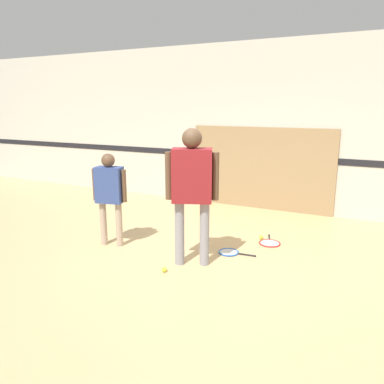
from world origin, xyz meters
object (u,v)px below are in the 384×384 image
Objects in this scene: person_student_left at (110,190)px; racket_spare_on_floor at (270,243)px; tennis_ball_by_spare_racket at (261,237)px; racket_second_spare at (230,252)px; tennis_ball_near_instructor at (164,269)px; person_instructor at (192,183)px.

racket_spare_on_floor is (2.07, 1.09, -0.83)m from person_student_left.
tennis_ball_by_spare_racket is (-0.17, 0.12, 0.02)m from racket_spare_on_floor.
racket_spare_on_floor is 0.73m from racket_second_spare.
person_student_left is 20.52× the size of tennis_ball_near_instructor.
tennis_ball_near_instructor is at bearing -114.19° from tennis_ball_by_spare_racket.
person_student_left is at bearing 153.15° from person_instructor.
tennis_ball_near_instructor is (-0.91, -1.54, 0.02)m from racket_spare_on_floor.
person_instructor is 1.29× the size of person_student_left.
person_instructor reaches higher than person_student_left.
person_instructor is 1.75m from tennis_ball_by_spare_racket.
person_instructor reaches higher than tennis_ball_near_instructor.
person_instructor is 26.47× the size of tennis_ball_near_instructor.
person_instructor reaches higher than racket_spare_on_floor.
person_instructor is at bearing -17.19° from person_student_left.
racket_second_spare is (1.67, 0.48, -0.83)m from person_student_left.
tennis_ball_near_instructor is at bearing 132.87° from racket_spare_on_floor.
racket_second_spare is (0.32, 0.56, -1.07)m from person_instructor.
person_student_left is (-1.36, 0.09, -0.24)m from person_instructor.
racket_second_spare is 1.07m from tennis_ball_near_instructor.
tennis_ball_by_spare_racket reaches higher than racket_second_spare.
person_instructor is at bearing 61.33° from tennis_ball_near_instructor.
tennis_ball_near_instructor is (-0.20, -0.37, -1.05)m from person_instructor.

